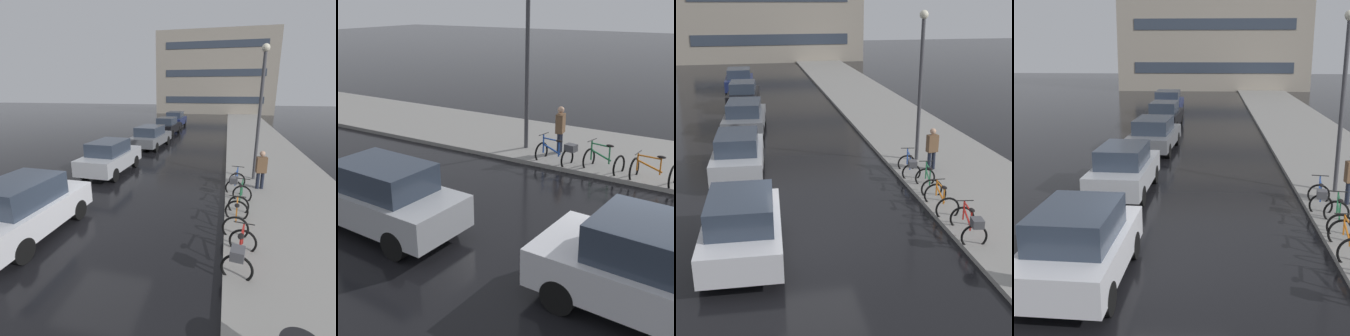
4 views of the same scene
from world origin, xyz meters
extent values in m
plane|color=black|center=(0.00, 0.00, 0.00)|extent=(140.00, 140.00, 0.00)
cube|color=gray|center=(6.00, 10.00, 0.07)|extent=(4.80, 60.00, 0.14)
torus|color=black|center=(4.06, -0.23, 0.35)|extent=(0.70, 0.17, 0.70)
torus|color=black|center=(3.88, -1.33, 0.35)|extent=(0.70, 0.17, 0.70)
cube|color=red|center=(3.94, -0.98, 0.63)|extent=(0.04, 0.04, 0.56)
cube|color=red|center=(4.05, -0.31, 0.63)|extent=(0.04, 0.04, 0.55)
cube|color=red|center=(4.00, -0.64, 0.87)|extent=(0.14, 0.67, 0.04)
cube|color=red|center=(3.99, -0.67, 0.58)|extent=(0.16, 0.76, 0.27)
ellipsoid|color=black|center=(3.94, -0.98, 0.94)|extent=(0.18, 0.28, 0.07)
cylinder|color=black|center=(4.05, -0.31, 0.92)|extent=(0.50, 0.11, 0.03)
cube|color=#4C4C51|center=(3.87, -1.45, 0.81)|extent=(0.33, 0.38, 0.22)
torus|color=black|center=(3.96, 1.50, 0.37)|extent=(0.74, 0.10, 0.74)
torus|color=black|center=(3.90, 0.39, 0.37)|extent=(0.74, 0.10, 0.74)
cube|color=orange|center=(3.92, 0.75, 0.62)|extent=(0.04, 0.04, 0.50)
cube|color=orange|center=(3.96, 1.42, 0.63)|extent=(0.04, 0.04, 0.52)
cube|color=orange|center=(3.94, 1.09, 0.84)|extent=(0.08, 0.67, 0.04)
cube|color=orange|center=(3.94, 1.06, 0.57)|extent=(0.08, 0.76, 0.27)
ellipsoid|color=black|center=(3.92, 0.75, 0.90)|extent=(0.16, 0.27, 0.07)
cylinder|color=black|center=(3.96, 1.42, 0.91)|extent=(0.50, 0.06, 0.03)
torus|color=black|center=(4.20, 3.01, 0.35)|extent=(0.70, 0.17, 0.70)
torus|color=black|center=(4.03, 1.99, 0.35)|extent=(0.70, 0.17, 0.70)
cube|color=#237042|center=(4.09, 2.32, 0.63)|extent=(0.04, 0.04, 0.55)
cube|color=#237042|center=(4.19, 2.93, 0.66)|extent=(0.04, 0.04, 0.62)
cube|color=#237042|center=(4.14, 2.63, 0.89)|extent=(0.13, 0.62, 0.04)
cube|color=#237042|center=(4.13, 2.60, 0.57)|extent=(0.15, 0.70, 0.26)
ellipsoid|color=black|center=(4.09, 2.32, 0.93)|extent=(0.18, 0.28, 0.07)
cylinder|color=black|center=(4.19, 2.93, 0.99)|extent=(0.50, 0.11, 0.03)
torus|color=black|center=(4.08, 4.61, 0.34)|extent=(0.68, 0.17, 0.68)
torus|color=black|center=(3.92, 3.62, 0.34)|extent=(0.68, 0.17, 0.68)
cube|color=#234CA8|center=(3.97, 3.94, 0.58)|extent=(0.04, 0.04, 0.48)
cube|color=#234CA8|center=(4.06, 4.54, 0.65)|extent=(0.04, 0.04, 0.61)
cube|color=#234CA8|center=(4.02, 4.24, 0.85)|extent=(0.13, 0.60, 0.04)
cube|color=#234CA8|center=(4.01, 4.21, 0.53)|extent=(0.14, 0.68, 0.25)
ellipsoid|color=black|center=(3.97, 3.94, 0.85)|extent=(0.18, 0.28, 0.07)
cylinder|color=black|center=(4.06, 4.54, 0.97)|extent=(0.50, 0.11, 0.03)
cube|color=#4C4C51|center=(3.90, 3.50, 0.72)|extent=(0.33, 0.38, 0.22)
cube|color=silver|center=(-1.93, -0.51, 0.68)|extent=(2.03, 3.86, 0.71)
cube|color=#2D3847|center=(-1.93, -0.66, 1.37)|extent=(1.63, 2.15, 0.67)
cylinder|color=black|center=(-2.72, 0.69, 0.32)|extent=(0.25, 0.65, 0.64)
cylinder|color=black|center=(-1.04, 0.62, 0.32)|extent=(0.25, 0.65, 0.64)
cylinder|color=black|center=(-2.81, -1.65, 0.32)|extent=(0.25, 0.65, 0.64)
cylinder|color=black|center=(-1.14, -1.72, 0.32)|extent=(0.25, 0.65, 0.64)
cube|color=#B2B5BA|center=(-2.09, 5.50, 0.68)|extent=(1.93, 4.10, 0.72)
cube|color=#2D3847|center=(-2.09, 5.34, 1.35)|extent=(1.52, 2.18, 0.62)
cylinder|color=black|center=(-2.80, 6.78, 0.32)|extent=(0.25, 0.65, 0.64)
cylinder|color=black|center=(-1.26, 6.71, 0.32)|extent=(0.25, 0.65, 0.64)
cylinder|color=black|center=(-2.91, 4.29, 0.32)|extent=(0.25, 0.65, 0.64)
cylinder|color=black|center=(-1.37, 4.22, 0.32)|extent=(0.25, 0.65, 0.64)
cube|color=slate|center=(-1.84, 11.90, 0.63)|extent=(2.20, 4.49, 0.61)
cube|color=#2D3847|center=(-1.85, 11.73, 1.24)|extent=(1.71, 2.43, 0.63)
cylinder|color=black|center=(-2.58, 13.31, 0.32)|extent=(0.27, 0.65, 0.64)
cylinder|color=black|center=(-0.90, 13.19, 0.32)|extent=(0.27, 0.65, 0.64)
cylinder|color=black|center=(-2.78, 10.62, 0.32)|extent=(0.27, 0.65, 0.64)
cylinder|color=black|center=(-1.10, 10.49, 0.32)|extent=(0.27, 0.65, 0.64)
cube|color=black|center=(-1.91, 17.72, 0.66)|extent=(2.02, 4.12, 0.68)
cube|color=#2D3847|center=(-1.92, 17.56, 1.30)|extent=(1.58, 2.13, 0.61)
cylinder|color=black|center=(-2.62, 19.01, 0.32)|extent=(0.26, 0.65, 0.64)
cylinder|color=black|center=(-1.05, 18.92, 0.32)|extent=(0.26, 0.65, 0.64)
cylinder|color=black|center=(-2.78, 16.52, 0.32)|extent=(0.26, 0.65, 0.64)
cylinder|color=black|center=(-1.21, 16.43, 0.32)|extent=(0.26, 0.65, 0.64)
cube|color=navy|center=(-2.19, 23.15, 0.68)|extent=(1.97, 4.20, 0.73)
cube|color=#2D3847|center=(-2.19, 22.99, 1.38)|extent=(1.60, 2.24, 0.65)
cylinder|color=black|center=(-3.02, 24.46, 0.32)|extent=(0.23, 0.64, 0.64)
cylinder|color=black|center=(-1.31, 24.44, 0.32)|extent=(0.23, 0.64, 0.64)
cylinder|color=black|center=(-3.06, 21.87, 0.32)|extent=(0.23, 0.64, 0.64)
cylinder|color=black|center=(-1.35, 21.85, 0.32)|extent=(0.23, 0.64, 0.64)
cylinder|color=#1E2333|center=(4.87, 4.37, 0.41)|extent=(0.14, 0.14, 0.83)
cylinder|color=#1E2333|center=(5.05, 4.40, 0.41)|extent=(0.14, 0.14, 0.83)
cube|color=brown|center=(4.96, 4.38, 1.15)|extent=(0.43, 0.30, 0.64)
sphere|color=tan|center=(4.96, 4.38, 1.61)|extent=(0.22, 0.22, 0.22)
cylinder|color=#424247|center=(4.83, 5.62, 2.76)|extent=(0.14, 0.14, 5.52)
sphere|color=#F2EACC|center=(4.83, 5.62, 5.65)|extent=(0.32, 0.32, 0.32)
cube|color=#333D4C|center=(1.07, 39.99, 2.43)|extent=(16.34, 0.06, 1.10)
camera|label=1|loc=(3.47, -6.30, 4.03)|focal=28.00mm
camera|label=2|loc=(-8.87, -2.09, 5.04)|focal=50.00mm
camera|label=3|loc=(-1.54, -11.20, 6.03)|focal=50.00mm
camera|label=4|loc=(0.68, -9.27, 4.83)|focal=50.00mm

